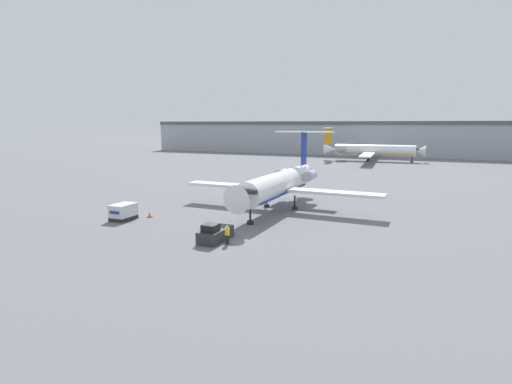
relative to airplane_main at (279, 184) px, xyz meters
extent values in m
plane|color=slate|center=(-0.20, -16.50, -3.53)|extent=(600.00, 600.00, 0.00)
cube|color=#9EA3AD|center=(-0.20, 103.50, 2.03)|extent=(180.00, 16.00, 11.12)
cube|color=#4C515B|center=(-0.20, 103.50, 8.19)|extent=(180.00, 16.80, 1.20)
cylinder|color=white|center=(-0.01, -0.78, -0.04)|extent=(3.46, 18.44, 3.16)
cone|color=white|center=(-0.18, -11.24, -0.04)|extent=(3.20, 2.58, 3.16)
cube|color=black|center=(-0.17, -10.23, 0.51)|extent=(2.70, 0.74, 0.44)
cone|color=white|center=(0.17, 10.16, -0.04)|extent=(2.90, 3.52, 2.85)
cube|color=navy|center=(-0.01, -0.78, -1.07)|extent=(3.12, 16.60, 0.20)
cube|color=white|center=(7.71, 0.02, -0.75)|extent=(12.29, 2.57, 0.36)
cube|color=white|center=(-7.70, 0.27, -0.75)|extent=(12.29, 2.57, 0.36)
cylinder|color=#ADADB7|center=(2.34, 6.91, 0.36)|extent=(1.49, 3.21, 1.44)
cylinder|color=#ADADB7|center=(-2.11, 6.98, 0.36)|extent=(1.49, 3.21, 1.44)
cube|color=navy|center=(0.18, 10.85, 4.10)|extent=(0.28, 2.20, 5.12)
cube|color=white|center=(0.18, 10.85, 6.66)|extent=(9.24, 1.95, 0.20)
cylinder|color=black|center=(-0.15, -8.97, -2.58)|extent=(0.24, 0.24, 1.91)
cylinder|color=black|center=(-0.15, -8.97, -3.33)|extent=(0.80, 0.80, 0.40)
cylinder|color=black|center=(-2.04, 0.78, -2.58)|extent=(0.24, 0.24, 1.91)
cylinder|color=black|center=(-2.04, 0.78, -3.33)|extent=(0.80, 0.80, 0.40)
cylinder|color=black|center=(2.07, 0.71, -2.58)|extent=(0.24, 0.24, 1.91)
cylinder|color=black|center=(2.07, 0.71, -3.33)|extent=(0.80, 0.80, 0.40)
cube|color=#2D2D33|center=(-0.61, -16.32, -2.93)|extent=(1.98, 4.26, 1.21)
cube|color=black|center=(-0.61, -17.26, -1.97)|extent=(1.38, 1.53, 0.70)
cube|color=black|center=(-0.61, -14.28, -3.11)|extent=(1.78, 0.30, 0.73)
cube|color=#232326|center=(-15.08, -13.10, -3.31)|extent=(2.06, 2.95, 0.45)
cube|color=silver|center=(-15.08, -13.10, -2.34)|extent=(2.06, 2.95, 1.49)
cube|color=navy|center=(-15.08, -14.59, -2.34)|extent=(1.44, 0.04, 0.36)
cube|color=#232838|center=(1.01, -16.91, -3.08)|extent=(0.32, 0.20, 0.89)
cube|color=yellow|center=(1.01, -16.91, -2.28)|extent=(0.40, 0.24, 0.71)
sphere|color=tan|center=(1.01, -16.91, -1.80)|extent=(0.26, 0.26, 0.26)
cube|color=black|center=(-13.09, -10.72, -3.51)|extent=(0.57, 0.57, 0.04)
cone|color=orange|center=(-13.09, -10.72, -3.16)|extent=(0.40, 0.40, 0.66)
cylinder|color=white|center=(2.74, 77.58, -0.06)|extent=(23.98, 4.70, 3.26)
cone|color=white|center=(15.93, 78.38, -0.06)|extent=(2.80, 3.41, 3.26)
cube|color=black|center=(14.89, 78.32, 0.51)|extent=(0.87, 2.80, 0.44)
cone|color=white|center=(-10.93, 76.75, -0.06)|extent=(3.75, 3.14, 2.93)
cube|color=orange|center=(2.74, 77.58, -1.12)|extent=(21.58, 4.23, 0.20)
cube|color=white|center=(0.91, 88.06, -0.79)|extent=(4.28, 18.05, 0.36)
cube|color=white|center=(2.20, 66.96, -0.79)|extent=(4.28, 18.05, 0.36)
cylinder|color=#ADADB7|center=(-7.40, 79.50, 0.35)|extent=(3.12, 2.18, 2.00)
cylinder|color=#ADADB7|center=(-7.09, 74.45, 0.35)|extent=(3.12, 2.18, 2.00)
cube|color=orange|center=(-11.65, 76.71, 4.07)|extent=(2.21, 0.37, 5.00)
cube|color=white|center=(-11.65, 76.71, 6.57)|extent=(2.34, 9.09, 0.20)
cylinder|color=black|center=(13.64, 78.24, -2.61)|extent=(0.24, 0.24, 1.85)
cylinder|color=black|center=(13.64, 78.24, -3.33)|extent=(0.80, 0.80, 0.40)
cylinder|color=black|center=(1.09, 75.36, -2.61)|extent=(0.24, 0.24, 1.85)
cylinder|color=black|center=(1.09, 75.36, -3.33)|extent=(0.80, 0.80, 0.40)
cylinder|color=black|center=(0.83, 79.59, -2.61)|extent=(0.24, 0.24, 1.85)
cylinder|color=black|center=(0.83, 79.59, -3.33)|extent=(0.80, 0.80, 0.40)
camera|label=1|loc=(18.27, -49.78, 7.94)|focal=28.00mm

